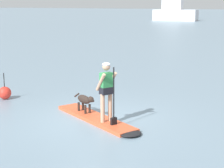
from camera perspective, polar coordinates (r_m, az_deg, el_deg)
ground_plane at (r=11.32m, az=-2.56°, el=-5.38°), size 400.00×400.00×0.00m
paddleboard at (r=11.12m, az=-1.91°, el=-5.42°), size 3.57×2.05×0.10m
person_paddler at (r=10.55m, az=-0.81°, el=-0.60°), size 0.68×0.60×1.69m
dog at (r=11.64m, az=-4.11°, el=-2.44°), size 1.05×0.52×0.57m
moored_boat_center at (r=75.52m, az=9.40°, el=10.56°), size 8.61×3.37×11.93m
marker_buoy at (r=14.16m, az=-15.82°, el=-1.28°), size 0.46×0.46×0.96m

